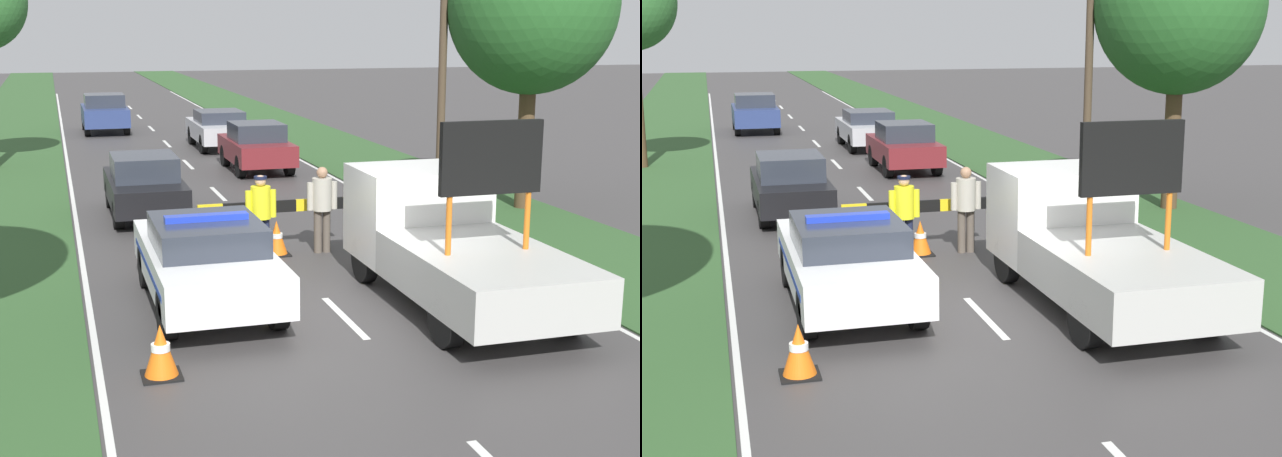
% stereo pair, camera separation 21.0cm
% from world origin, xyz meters
% --- Properties ---
extents(ground_plane, '(160.00, 160.00, 0.00)m').
position_xyz_m(ground_plane, '(0.00, 0.00, 0.00)').
color(ground_plane, '#3D3A3A').
extents(lane_markings, '(7.85, 69.23, 0.01)m').
position_xyz_m(lane_markings, '(0.00, 16.31, 0.00)').
color(lane_markings, silver).
rests_on(lane_markings, ground).
extents(grass_verge_left, '(3.91, 120.00, 0.03)m').
position_xyz_m(grass_verge_left, '(-5.93, 20.00, 0.01)').
color(grass_verge_left, '#2D5128').
rests_on(grass_verge_left, ground).
extents(grass_verge_right, '(3.91, 120.00, 0.03)m').
position_xyz_m(grass_verge_right, '(5.93, 20.00, 0.01)').
color(grass_verge_right, '#2D5128').
rests_on(grass_verge_right, ground).
extents(police_car, '(1.93, 4.70, 1.58)m').
position_xyz_m(police_car, '(-1.99, 0.83, 0.80)').
color(police_car, white).
rests_on(police_car, ground).
extents(work_truck, '(2.24, 5.53, 3.16)m').
position_xyz_m(work_truck, '(1.99, 0.07, 1.01)').
color(work_truck, white).
rests_on(work_truck, ground).
extents(road_barrier, '(3.05, 0.08, 1.04)m').
position_xyz_m(road_barrier, '(-0.07, 4.16, 0.86)').
color(road_barrier, black).
rests_on(road_barrier, ground).
extents(police_officer, '(0.61, 0.39, 1.71)m').
position_xyz_m(police_officer, '(-0.47, 3.44, 1.02)').
color(police_officer, '#191E38').
rests_on(police_officer, ground).
extents(pedestrian_civilian, '(0.63, 0.40, 1.77)m').
position_xyz_m(pedestrian_civilian, '(0.87, 3.74, 1.04)').
color(pedestrian_civilian, brown).
rests_on(pedestrian_civilian, ground).
extents(traffic_cone_near_police, '(0.50, 0.50, 0.68)m').
position_xyz_m(traffic_cone_near_police, '(2.24, 4.66, 0.34)').
color(traffic_cone_near_police, black).
rests_on(traffic_cone_near_police, ground).
extents(traffic_cone_centre_front, '(0.53, 0.53, 0.72)m').
position_xyz_m(traffic_cone_centre_front, '(-3.09, -2.02, 0.36)').
color(traffic_cone_centre_front, black).
rests_on(traffic_cone_centre_front, ground).
extents(traffic_cone_near_truck, '(0.52, 0.52, 0.72)m').
position_xyz_m(traffic_cone_near_truck, '(-2.31, 4.76, 0.36)').
color(traffic_cone_near_truck, black).
rests_on(traffic_cone_near_truck, ground).
extents(traffic_cone_behind_barrier, '(0.52, 0.52, 0.71)m').
position_xyz_m(traffic_cone_behind_barrier, '(-0.07, 3.79, 0.35)').
color(traffic_cone_behind_barrier, black).
rests_on(traffic_cone_behind_barrier, ground).
extents(queued_car_sedan_black, '(1.71, 4.13, 1.51)m').
position_xyz_m(queued_car_sedan_black, '(-2.22, 8.40, 0.77)').
color(queued_car_sedan_black, black).
rests_on(queued_car_sedan_black, ground).
extents(queued_car_wagon_maroon, '(1.77, 3.98, 1.55)m').
position_xyz_m(queued_car_wagon_maroon, '(1.91, 14.43, 0.79)').
color(queued_car_wagon_maroon, maroon).
rests_on(queued_car_wagon_maroon, ground).
extents(queued_car_sedan_silver, '(1.88, 4.44, 1.43)m').
position_xyz_m(queued_car_sedan_silver, '(1.76, 20.16, 0.76)').
color(queued_car_sedan_silver, '#B2B2B7').
rests_on(queued_car_sedan_silver, ground).
extents(queued_car_hatch_blue, '(1.87, 4.03, 1.67)m').
position_xyz_m(queued_car_hatch_blue, '(-2.07, 26.62, 0.86)').
color(queued_car_hatch_blue, navy).
rests_on(queued_car_hatch_blue, ground).
extents(roadside_tree_mid_left, '(4.12, 4.12, 7.20)m').
position_xyz_m(roadside_tree_mid_left, '(7.06, 6.59, 5.01)').
color(roadside_tree_mid_left, '#4C3823').
rests_on(roadside_tree_mid_left, ground).
extents(utility_pole, '(1.20, 0.20, 6.47)m').
position_xyz_m(utility_pole, '(5.04, 7.26, 3.35)').
color(utility_pole, '#473828').
rests_on(utility_pole, ground).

